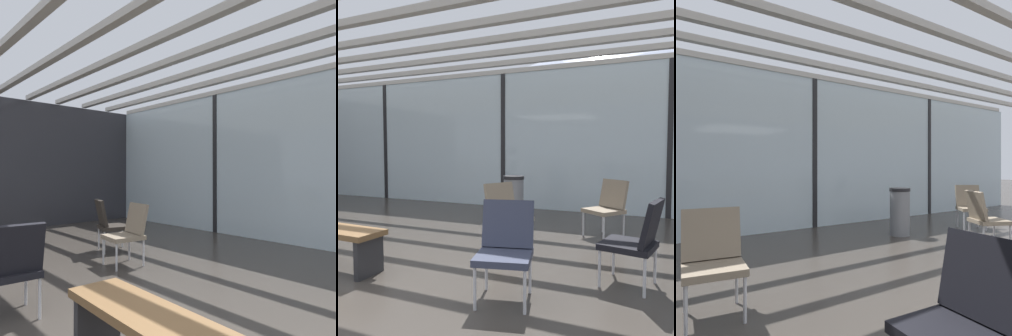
% 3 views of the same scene
% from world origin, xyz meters
% --- Properties ---
extents(glass_curtain_wall, '(14.00, 0.08, 3.07)m').
position_xyz_m(glass_curtain_wall, '(0.00, 5.20, 1.53)').
color(glass_curtain_wall, silver).
rests_on(glass_curtain_wall, ground).
extents(window_mullion_1, '(0.10, 0.12, 3.07)m').
position_xyz_m(window_mullion_1, '(0.00, 5.20, 1.53)').
color(window_mullion_1, black).
rests_on(window_mullion_1, ground).
extents(window_mullion_2, '(0.10, 0.12, 3.07)m').
position_xyz_m(window_mullion_2, '(3.50, 5.20, 1.53)').
color(window_mullion_2, black).
rests_on(window_mullion_2, ground).
extents(ceiling_slats, '(13.72, 6.72, 0.10)m').
position_xyz_m(ceiling_slats, '(0.00, 1.90, 3.12)').
color(ceiling_slats, '#B7B2A8').
rests_on(ceiling_slats, glass_curtain_wall).
extents(parked_airplane, '(11.79, 4.57, 4.57)m').
position_xyz_m(parked_airplane, '(1.51, 9.79, 2.29)').
color(parked_airplane, '#B2BCD6').
rests_on(parked_airplane, ground).
extents(lounge_chair_0, '(0.70, 0.71, 0.87)m').
position_xyz_m(lounge_chair_0, '(2.57, 3.31, 0.49)').
color(lounge_chair_0, '#7F705B').
rests_on(lounge_chair_0, ground).
extents(lounge_chair_1, '(0.69, 0.67, 0.87)m').
position_xyz_m(lounge_chair_1, '(1.33, 2.21, 0.49)').
color(lounge_chair_1, '#7F705B').
rests_on(lounge_chair_1, ground).
extents(lounge_chair_2, '(0.56, 0.51, 0.87)m').
position_xyz_m(lounge_chair_2, '(-1.83, 0.33, 0.49)').
color(lounge_chair_2, black).
rests_on(lounge_chair_2, ground).
extents(lounge_chair_5, '(0.54, 0.58, 0.87)m').
position_xyz_m(lounge_chair_5, '(-2.64, 2.19, 0.49)').
color(lounge_chair_5, '#7F705B').
rests_on(lounge_chair_5, ground).
extents(trash_bin, '(0.38, 0.38, 0.86)m').
position_xyz_m(trash_bin, '(0.89, 3.60, 0.43)').
color(trash_bin, slate).
rests_on(trash_bin, ground).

